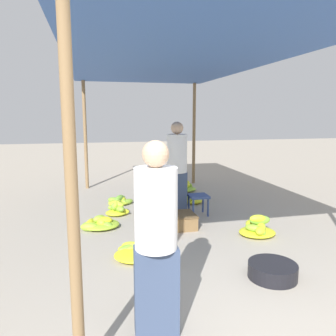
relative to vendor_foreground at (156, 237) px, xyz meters
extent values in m
cylinder|color=olive|center=(-0.60, -0.33, 0.46)|extent=(0.08, 0.08, 2.57)
cylinder|color=olive|center=(-0.60, 5.68, 0.46)|extent=(0.08, 0.08, 2.57)
cylinder|color=olive|center=(2.12, 5.68, 0.46)|extent=(0.08, 0.08, 2.57)
cube|color=#33569E|center=(0.76, 2.67, 1.76)|extent=(3.12, 6.40, 0.04)
cube|color=#384766|center=(0.00, 0.00, -0.45)|extent=(0.37, 0.22, 0.74)
cylinder|color=white|center=(0.00, 0.00, 0.23)|extent=(0.36, 0.36, 0.64)
sphere|color=tan|center=(0.00, 0.00, 0.66)|extent=(0.21, 0.21, 0.21)
cube|color=#384C84|center=(1.36, 2.99, -0.48)|extent=(0.34, 0.34, 0.04)
cylinder|color=#384C84|center=(1.22, 2.86, -0.66)|extent=(0.04, 0.04, 0.32)
cylinder|color=#384C84|center=(1.49, 2.86, -0.66)|extent=(0.04, 0.04, 0.32)
cylinder|color=#384C84|center=(1.22, 3.13, -0.66)|extent=(0.04, 0.04, 0.32)
cylinder|color=#384C84|center=(1.49, 3.13, -0.66)|extent=(0.04, 0.04, 0.32)
cylinder|color=black|center=(1.42, 0.61, -0.74)|extent=(0.53, 0.53, 0.17)
ellipsoid|color=#93BF32|center=(-0.54, 2.57, -0.76)|extent=(0.30, 0.19, 0.13)
ellipsoid|color=#83B935|center=(-0.28, 2.60, -0.76)|extent=(0.26, 0.27, 0.11)
ellipsoid|color=#B1CB2D|center=(-0.36, 2.66, -0.72)|extent=(0.20, 0.24, 0.14)
ellipsoid|color=yellow|center=(-0.32, 2.67, -0.70)|extent=(0.27, 0.16, 0.12)
ellipsoid|color=#C7D429|center=(-0.51, 2.66, -0.76)|extent=(0.26, 0.32, 0.11)
ellipsoid|color=#95C031|center=(-0.38, 2.70, -0.68)|extent=(0.24, 0.21, 0.12)
ellipsoid|color=yellow|center=(-0.52, 2.77, -0.74)|extent=(0.18, 0.28, 0.10)
ellipsoid|color=#9DC330|center=(-0.37, 2.69, -0.77)|extent=(0.59, 0.52, 0.10)
ellipsoid|color=#84B934|center=(0.02, 1.63, -0.77)|extent=(0.25, 0.27, 0.10)
ellipsoid|color=#9AC230|center=(0.03, 1.57, -0.76)|extent=(0.28, 0.17, 0.12)
ellipsoid|color=#7DB636|center=(-0.03, 1.63, -0.75)|extent=(0.34, 0.23, 0.09)
ellipsoid|color=#CCD628|center=(-0.07, 1.64, -0.77)|extent=(0.24, 0.14, 0.10)
ellipsoid|color=#91BE32|center=(0.15, 1.43, -0.71)|extent=(0.30, 0.22, 0.10)
ellipsoid|color=#B9CE2B|center=(0.01, 1.65, -0.75)|extent=(0.33, 0.23, 0.14)
ellipsoid|color=yellow|center=(0.05, 1.44, -0.77)|extent=(0.59, 0.52, 0.10)
ellipsoid|color=#8BBC33|center=(0.09, 3.99, -0.75)|extent=(0.22, 0.29, 0.10)
ellipsoid|color=#84B934|center=(-0.06, 4.13, -0.76)|extent=(0.29, 0.28, 0.12)
ellipsoid|color=#8DBD33|center=(0.19, 3.98, -0.77)|extent=(0.33, 0.33, 0.10)
ellipsoid|color=yellow|center=(0.09, 4.00, -0.75)|extent=(0.24, 0.26, 0.15)
ellipsoid|color=#74B337|center=(0.04, 3.97, -0.69)|extent=(0.26, 0.34, 0.12)
ellipsoid|color=#7BB536|center=(0.05, 4.01, -0.70)|extent=(0.29, 0.27, 0.10)
ellipsoid|color=#A1C52F|center=(0.08, 4.14, -0.75)|extent=(0.23, 0.24, 0.14)
ellipsoid|color=#ABC92D|center=(0.02, 3.98, -0.77)|extent=(0.41, 0.36, 0.10)
ellipsoid|color=#A8C72E|center=(-0.05, 3.29, -0.63)|extent=(0.22, 0.28, 0.15)
ellipsoid|color=#B1CB2C|center=(-0.07, 3.29, -0.61)|extent=(0.22, 0.22, 0.12)
ellipsoid|color=#87BA34|center=(-0.02, 3.23, -0.68)|extent=(0.22, 0.27, 0.11)
ellipsoid|color=#CBD628|center=(-0.01, 3.28, -0.76)|extent=(0.34, 0.16, 0.13)
ellipsoid|color=#83B935|center=(-0.11, 3.30, -0.65)|extent=(0.14, 0.23, 0.15)
ellipsoid|color=#B5CD2C|center=(-0.08, 3.29, -0.62)|extent=(0.33, 0.29, 0.12)
ellipsoid|color=#83B935|center=(-0.08, 3.40, -0.69)|extent=(0.32, 0.24, 0.11)
ellipsoid|color=#C4D329|center=(-0.08, 3.29, -0.77)|extent=(0.38, 0.33, 0.10)
ellipsoid|color=#8FBE32|center=(1.79, 1.76, -0.68)|extent=(0.26, 0.26, 0.10)
ellipsoid|color=#C0D12A|center=(1.89, 1.82, -0.56)|extent=(0.26, 0.14, 0.12)
ellipsoid|color=#CBD628|center=(1.84, 1.99, -0.69)|extent=(0.22, 0.25, 0.10)
ellipsoid|color=#C1D12A|center=(1.94, 1.84, -0.68)|extent=(0.21, 0.35, 0.13)
ellipsoid|color=#C6D429|center=(1.84, 1.66, -0.69)|extent=(0.25, 0.25, 0.12)
ellipsoid|color=#89BB33|center=(1.89, 1.72, -0.71)|extent=(0.13, 0.27, 0.13)
ellipsoid|color=#7DB636|center=(1.93, 1.83, -0.59)|extent=(0.32, 0.13, 0.14)
ellipsoid|color=yellow|center=(1.89, 1.82, -0.77)|extent=(0.55, 0.48, 0.10)
ellipsoid|color=#C6D429|center=(1.53, 3.83, -0.70)|extent=(0.30, 0.29, 0.11)
ellipsoid|color=#C8D428|center=(1.36, 3.83, -0.73)|extent=(0.34, 0.27, 0.14)
ellipsoid|color=#7FB735|center=(1.50, 3.76, -0.70)|extent=(0.23, 0.30, 0.13)
ellipsoid|color=#BBCF2B|center=(1.38, 3.75, -0.71)|extent=(0.29, 0.29, 0.12)
ellipsoid|color=yellow|center=(1.48, 3.77, -0.77)|extent=(0.46, 0.40, 0.10)
ellipsoid|color=yellow|center=(1.69, 4.84, -0.68)|extent=(0.25, 0.32, 0.14)
ellipsoid|color=#AECA2D|center=(1.58, 4.86, -0.61)|extent=(0.33, 0.13, 0.12)
ellipsoid|color=yellow|center=(1.63, 4.85, -0.62)|extent=(0.28, 0.19, 0.15)
ellipsoid|color=#CED727|center=(1.39, 4.87, -0.75)|extent=(0.31, 0.35, 0.14)
ellipsoid|color=#8BBC33|center=(1.74, 4.96, -0.72)|extent=(0.27, 0.24, 0.13)
ellipsoid|color=yellow|center=(1.58, 4.94, -0.72)|extent=(0.28, 0.19, 0.09)
ellipsoid|color=yellow|center=(1.41, 4.79, -0.75)|extent=(0.14, 0.22, 0.14)
ellipsoid|color=#8CBC33|center=(1.62, 4.84, -0.77)|extent=(0.58, 0.50, 0.10)
cube|color=olive|center=(0.69, 3.28, -0.74)|extent=(0.42, 0.42, 0.16)
cube|color=brown|center=(0.69, 3.28, -0.65)|extent=(0.44, 0.44, 0.02)
cube|color=brown|center=(0.85, 2.41, -0.72)|extent=(0.47, 0.47, 0.21)
cube|color=brown|center=(0.85, 2.41, -0.61)|extent=(0.49, 0.49, 0.02)
cube|color=#384766|center=(0.99, 3.11, -0.44)|extent=(0.41, 0.29, 0.77)
cylinder|color=white|center=(0.99, 3.11, 0.28)|extent=(0.43, 0.43, 0.67)
sphere|color=tan|center=(0.99, 3.11, 0.73)|extent=(0.22, 0.22, 0.22)
camera|label=1|loc=(-0.47, -2.40, 0.94)|focal=35.00mm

